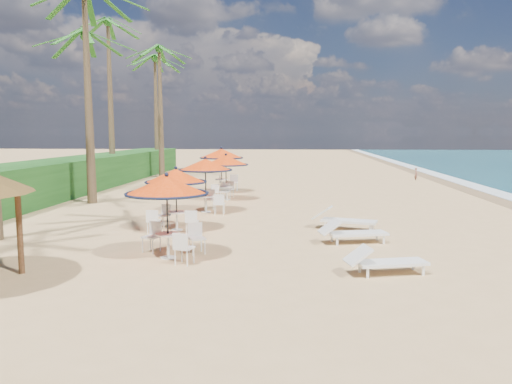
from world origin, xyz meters
TOP-DOWN VIEW (x-y plane):
  - ground at (0.00, 0.00)m, footprint 160.00×160.00m
  - scrub_hedge at (-13.50, 11.00)m, footprint 3.00×40.00m
  - station_0 at (-4.58, -0.23)m, footprint 2.13×2.13m
  - station_1 at (-5.30, 3.36)m, footprint 2.04×2.04m
  - station_2 at (-4.94, 7.19)m, footprint 2.17×2.17m
  - station_3 at (-4.70, 10.91)m, footprint 2.14×2.15m
  - station_4 at (-5.30, 13.96)m, footprint 2.35×2.35m
  - lounger_near at (0.66, -1.32)m, footprint 1.97×1.04m
  - lounger_mid at (0.27, 1.88)m, footprint 2.09×1.08m
  - lounger_far at (0.21, 3.97)m, footprint 2.21×1.21m
  - palm_3 at (-10.64, 9.33)m, footprint 5.00×5.00m
  - palm_4 at (-12.43, 13.54)m, footprint 5.00×5.00m
  - palm_5 at (-13.53, 19.67)m, footprint 5.00×5.00m
  - palm_6 at (-10.97, 22.50)m, footprint 5.00×5.00m
  - palm_7 at (-12.73, 27.61)m, footprint 5.00×5.00m
  - person at (6.71, 21.54)m, footprint 0.22×0.33m

SIDE VIEW (x-z plane):
  - ground at x=0.00m, z-range 0.00..0.00m
  - lounger_near at x=0.66m, z-range -0.02..0.65m
  - lounger_mid at x=0.27m, z-range -0.02..0.69m
  - lounger_far at x=0.21m, z-range -0.02..0.73m
  - person at x=6.71m, z-range 0.00..0.90m
  - scrub_hedge at x=-13.50m, z-range 0.00..1.80m
  - station_1 at x=-5.30m, z-range 0.49..2.62m
  - station_0 at x=-4.58m, z-range 0.51..2.73m
  - station_3 at x=-4.70m, z-range 0.52..2.74m
  - station_2 at x=-4.94m, z-range 0.59..2.86m
  - station_4 at x=-5.30m, z-range 0.64..3.09m
  - palm_4 at x=-12.43m, z-range 3.50..12.01m
  - palm_6 at x=-10.97m, z-range 3.84..13.12m
  - palm_7 at x=-12.73m, z-range 3.88..13.24m
  - palm_3 at x=-10.64m, z-range 3.97..13.57m
  - palm_5 at x=-13.53m, z-range 4.38..14.91m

